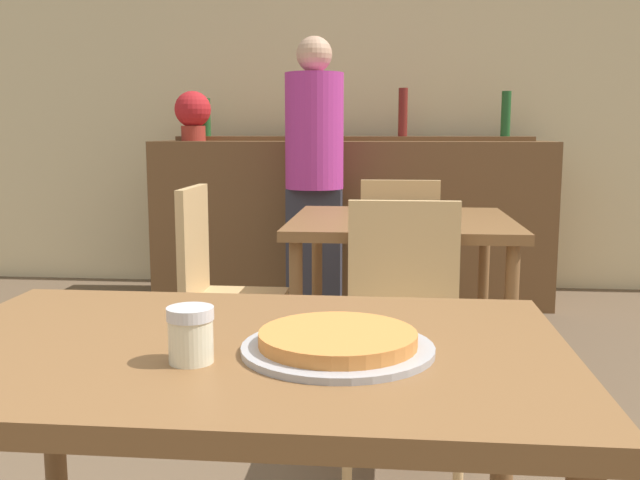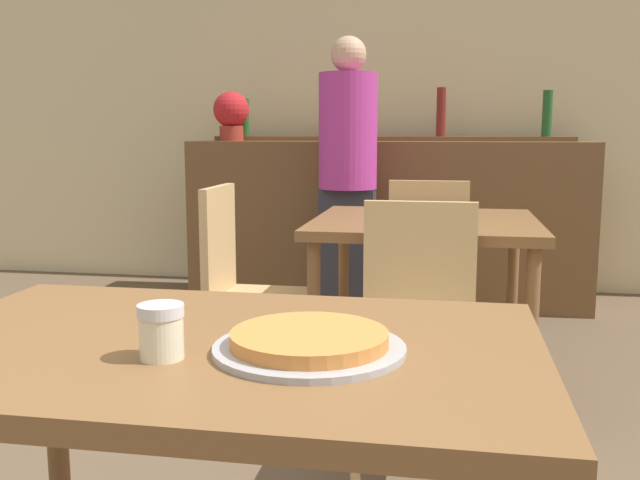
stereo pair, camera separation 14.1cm
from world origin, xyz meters
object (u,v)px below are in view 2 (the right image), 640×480
object	(u,v)px
chair_far_side_left	(241,277)
person_standing	(348,170)
potted_plant	(231,113)
chair_far_side_back	(428,259)
pizza_tray	(309,343)
cheese_shaker	(161,331)
chair_far_side_front	(417,323)

from	to	relation	value
chair_far_side_left	person_standing	bearing A→B (deg)	-13.42
chair_far_side_left	potted_plant	bearing A→B (deg)	18.12
chair_far_side_back	person_standing	size ratio (longest dim) A/B	0.54
chair_far_side_back	chair_far_side_left	bearing A→B (deg)	37.71
pizza_tray	cheese_shaker	size ratio (longest dim) A/B	3.59
pizza_tray	chair_far_side_front	bearing A→B (deg)	83.48
chair_far_side_front	potted_plant	world-z (taller)	potted_plant
pizza_tray	cheese_shaker	xyz separation A→B (m)	(-0.23, -0.08, 0.03)
pizza_tray	chair_far_side_back	bearing A→B (deg)	86.79
chair_far_side_back	cheese_shaker	bearing A→B (deg)	81.56
cheese_shaker	potted_plant	bearing A→B (deg)	105.41
chair_far_side_left	person_standing	size ratio (longest dim) A/B	0.54
chair_far_side_back	cheese_shaker	size ratio (longest dim) A/B	9.89
chair_far_side_front	chair_far_side_back	world-z (taller)	same
chair_far_side_front	person_standing	xyz separation A→B (m)	(-0.49, 1.83, 0.40)
chair_far_side_back	chair_far_side_left	size ratio (longest dim) A/B	1.00
cheese_shaker	person_standing	xyz separation A→B (m)	(-0.13, 3.08, 0.09)
pizza_tray	person_standing	distance (m)	3.03
chair_far_side_left	pizza_tray	distance (m)	1.91
chair_far_side_front	chair_far_side_left	size ratio (longest dim) A/B	1.00
chair_far_side_left	potted_plant	size ratio (longest dim) A/B	2.74
person_standing	chair_far_side_back	bearing A→B (deg)	-51.49
chair_far_side_front	pizza_tray	xyz separation A→B (m)	(-0.13, -1.17, 0.28)
chair_far_side_front	cheese_shaker	distance (m)	1.33
chair_far_side_front	cheese_shaker	world-z (taller)	chair_far_side_front
chair_far_side_back	chair_far_side_left	xyz separation A→B (m)	(-0.79, -0.61, 0.00)
pizza_tray	person_standing	xyz separation A→B (m)	(-0.36, 3.00, 0.12)
chair_far_side_front	person_standing	size ratio (longest dim) A/B	0.54
chair_far_side_back	person_standing	world-z (taller)	person_standing
chair_far_side_front	chair_far_side_left	xyz separation A→B (m)	(-0.79, 0.61, 0.00)
chair_far_side_left	potted_plant	world-z (taller)	potted_plant
cheese_shaker	person_standing	distance (m)	3.08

